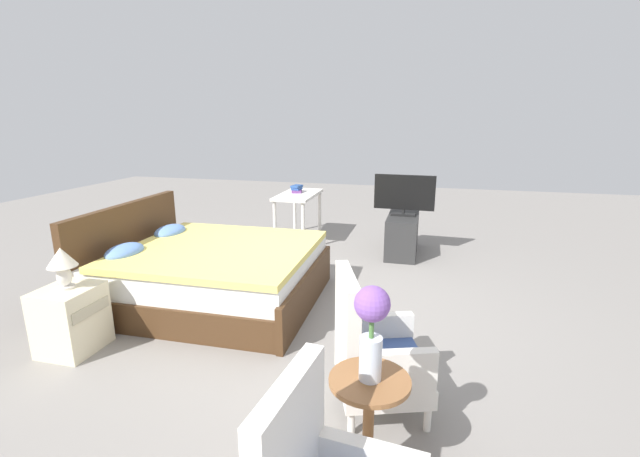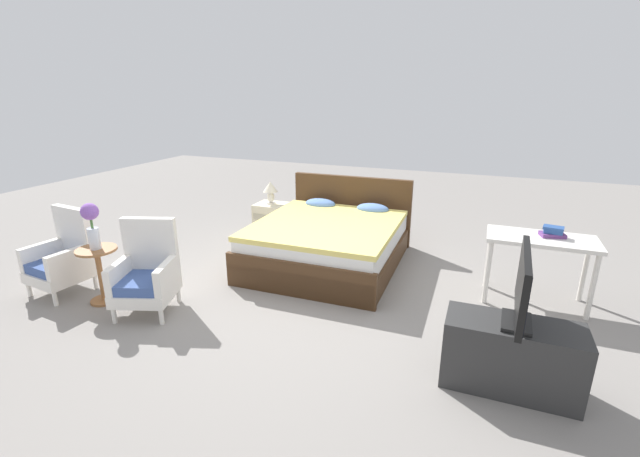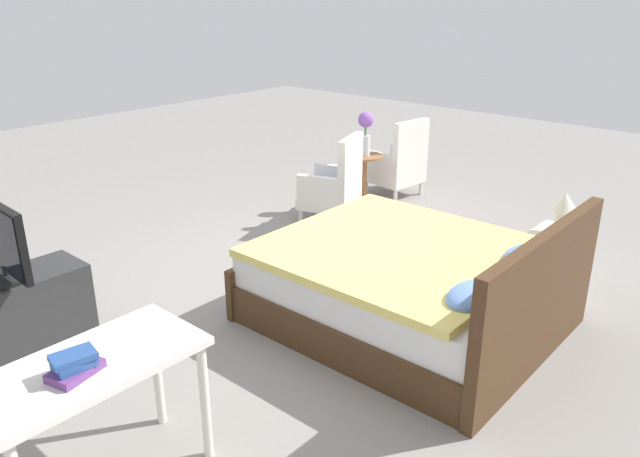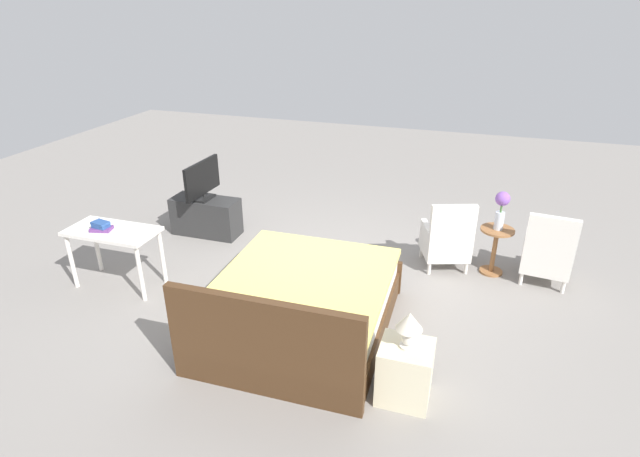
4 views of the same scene
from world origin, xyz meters
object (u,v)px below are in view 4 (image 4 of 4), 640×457
Objects in this scene: flower_vase at (501,207)px; tv_flatscreen at (202,180)px; nightstand at (405,372)px; tv_stand at (206,216)px; table_lamp at (409,325)px; vanity_desk at (113,238)px; bed at (300,307)px; armchair_by_window_right at (447,241)px; side_table at (495,245)px; book_stack at (101,226)px; armchair_by_window_left at (547,254)px.

flower_vase is 0.59× the size of tv_flatscreen.
tv_stand is at bearing -36.43° from nightstand.
table_lamp reaches higher than vanity_desk.
flower_vase is 0.90× the size of nightstand.
tv_stand is 1.19× the size of tv_flatscreen.
bed is at bearing -27.46° from table_lamp.
table_lamp is at bearing 152.54° from bed.
vanity_desk is at bearing 23.77° from armchair_by_window_right.
tv_flatscreen is at bearing -2.34° from tv_stand.
tv_stand reaches higher than nightstand.
tv_flatscreen is 0.77× the size of vanity_desk.
side_table is 4.65m from book_stack.
tv_stand is at bearing 177.66° from tv_flatscreen.
flower_vase reaches higher than bed.
vanity_desk is (3.64, 1.60, 0.24)m from armchair_by_window_right.
book_stack is at bearing 77.20° from tv_stand.
flower_vase is 1.45× the size of table_lamp.
tv_stand is (3.24, -2.39, -0.48)m from table_lamp.
side_table is at bearing 26.57° from flower_vase.
bed reaches higher than tv_stand.
tv_flatscreen reaches higher than book_stack.
flower_vase is 4.53m from vanity_desk.
bed is at bearing -27.44° from nightstand.
armchair_by_window_left is 0.78m from flower_vase.
nightstand is at bearing 168.02° from book_stack.
armchair_by_window_left is 1.93× the size of flower_vase.
armchair_by_window_right is 3.40m from tv_flatscreen.
tv_flatscreen is at bearing 1.18° from side_table.
armchair_by_window_right is 1.93× the size of flower_vase.
bed reaches higher than vanity_desk.
armchair_by_window_right is 0.88× the size of vanity_desk.
nightstand is (1.29, 2.42, -0.11)m from armchair_by_window_left.
flower_vase is (-0.57, -0.05, 0.51)m from armchair_by_window_right.
armchair_by_window_right is at bearing -93.04° from table_lamp.
book_stack is at bearing -11.98° from nightstand.
nightstand is 3.72m from book_stack.
side_table is 1.12× the size of nightstand.
book_stack reaches higher than side_table.
tv_stand is at bearing -40.67° from bed.
armchair_by_window_left is 2.77m from table_lamp.
side_table is at bearing -178.81° from tv_stand.
side_table is (0.59, -0.05, -0.00)m from armchair_by_window_left.
book_stack is (3.73, 1.66, 0.40)m from armchair_by_window_right.
tv_stand is (3.94, 0.08, -0.62)m from flower_vase.
flower_vase reaches higher than table_lamp.
tv_flatscreen reaches higher than tv_stand.
nightstand is at bearing 166.91° from vanity_desk.
flower_vase is 3.94m from tv_flatscreen.
armchair_by_window_right is 2.45m from table_lamp.
nightstand is at bearing 152.56° from bed.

